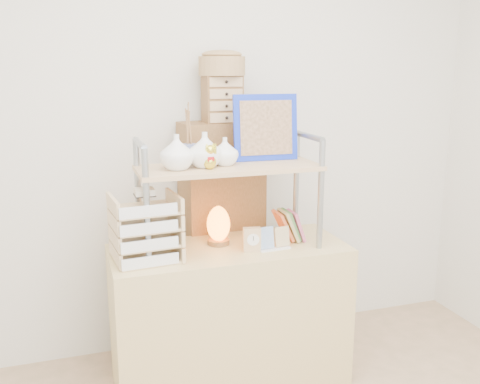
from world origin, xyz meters
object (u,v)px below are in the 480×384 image
(salt_lamp, at_px, (218,225))
(desk, at_px, (230,315))
(cabinet, at_px, (222,238))
(letter_tray, at_px, (146,232))

(salt_lamp, bearing_deg, desk, -60.44)
(desk, relative_size, cabinet, 0.89)
(desk, relative_size, salt_lamp, 5.93)
(desk, relative_size, letter_tray, 3.43)
(desk, distance_m, cabinet, 0.48)
(desk, bearing_deg, letter_tray, -172.82)
(letter_tray, height_order, salt_lamp, letter_tray)
(desk, distance_m, letter_tray, 0.67)
(cabinet, xyz_separation_m, letter_tray, (-0.49, -0.42, 0.21))
(desk, bearing_deg, cabinet, 79.42)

